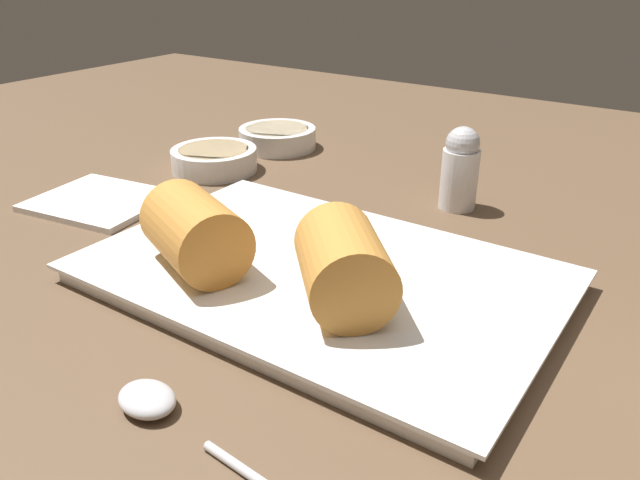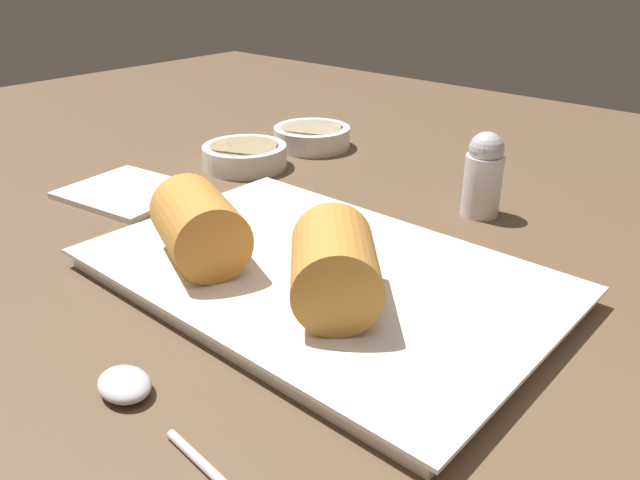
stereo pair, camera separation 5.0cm
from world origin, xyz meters
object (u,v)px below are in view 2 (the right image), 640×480
(dipping_bowl_far, at_px, (312,136))
(salt_shaker, at_px, (483,174))
(spoon, at_px, (140,400))
(serving_plate, at_px, (320,276))
(napkin, at_px, (127,192))
(dipping_bowl_near, at_px, (245,155))

(dipping_bowl_far, xyz_separation_m, salt_shaker, (0.26, -0.06, 0.03))
(dipping_bowl_far, distance_m, salt_shaker, 0.27)
(spoon, relative_size, salt_shaker, 2.28)
(serving_plate, height_order, napkin, serving_plate)
(spoon, distance_m, salt_shaker, 0.37)
(serving_plate, distance_m, dipping_bowl_near, 0.29)
(dipping_bowl_far, bearing_deg, serving_plate, -46.84)
(serving_plate, height_order, salt_shaker, salt_shaker)
(serving_plate, bearing_deg, napkin, 178.17)
(spoon, xyz_separation_m, salt_shaker, (0.01, 0.37, 0.03))
(dipping_bowl_far, height_order, salt_shaker, salt_shaker)
(dipping_bowl_far, xyz_separation_m, spoon, (0.26, -0.43, -0.01))
(serving_plate, distance_m, napkin, 0.27)
(serving_plate, xyz_separation_m, spoon, (0.02, -0.17, -0.00))
(spoon, height_order, salt_shaker, salt_shaker)
(dipping_bowl_near, xyz_separation_m, spoon, (0.26, -0.32, -0.01))
(serving_plate, relative_size, spoon, 1.89)
(dipping_bowl_near, height_order, napkin, dipping_bowl_near)
(napkin, bearing_deg, salt_shaker, 33.46)
(spoon, bearing_deg, napkin, 148.31)
(spoon, xyz_separation_m, napkin, (-0.29, 0.18, -0.00))
(serving_plate, xyz_separation_m, dipping_bowl_far, (-0.24, 0.26, 0.01))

